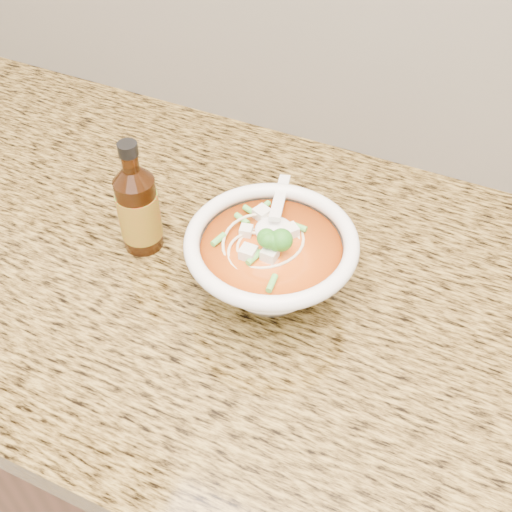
% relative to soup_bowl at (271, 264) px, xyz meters
% --- Properties ---
extents(cabinet, '(4.00, 0.65, 0.86)m').
position_rel_soup_bowl_xyz_m(cabinet, '(0.12, 0.02, -0.52)').
color(cabinet, '#381F10').
rests_on(cabinet, ground).
extents(counter_slab, '(4.00, 0.68, 0.04)m').
position_rel_soup_bowl_xyz_m(counter_slab, '(0.12, 0.02, -0.07)').
color(counter_slab, olive).
rests_on(counter_slab, cabinet).
extents(soup_bowl, '(0.21, 0.23, 0.12)m').
position_rel_soup_bowl_xyz_m(soup_bowl, '(0.00, 0.00, 0.00)').
color(soup_bowl, white).
rests_on(soup_bowl, counter_slab).
extents(hot_sauce_bottle, '(0.06, 0.06, 0.17)m').
position_rel_soup_bowl_xyz_m(hot_sauce_bottle, '(-0.19, 0.00, 0.01)').
color(hot_sauce_bottle, '#3F1D08').
rests_on(hot_sauce_bottle, counter_slab).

